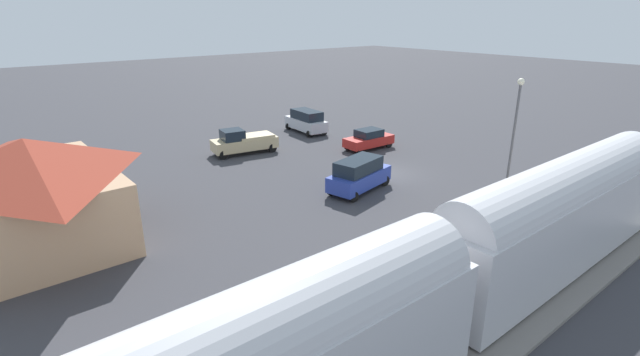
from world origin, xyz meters
The scene contains 12 objects.
ground_plane centered at (0.00, 0.00, 0.00)m, with size 200.00×200.00×0.00m, color #38383D.
railway_track centered at (-14.00, 0.00, 0.09)m, with size 4.80×70.00×0.30m.
platform centered at (-10.00, 0.00, 0.15)m, with size 3.20×46.00×0.30m.
passenger_train centered at (-14.00, 12.60, 2.86)m, with size 2.93×33.36×4.98m.
station_building centered at (4.00, 22.00, 2.87)m, with size 10.86×7.88×5.51m.
pedestrian_on_platform centered at (-9.28, 2.82, 1.28)m, with size 0.36×0.36×1.71m.
pedestrian_waiting_far centered at (-10.71, -6.42, 1.28)m, with size 0.36×0.36×1.71m.
suv_blue centered at (-1.14, 4.23, 1.15)m, with size 2.94×5.20×2.22m.
pickup_tan centered at (11.33, 5.72, 1.03)m, with size 2.88×5.66×2.14m.
suv_silver centered at (13.80, -2.87, 1.15)m, with size 5.03×2.67×2.22m.
sedan_red centered at (5.64, -3.44, 0.88)m, with size 1.99×4.56×1.74m.
light_pole_near_platform centered at (-7.20, -3.74, 4.68)m, with size 0.44×0.44×7.39m.
Camera 1 is at (-22.00, 24.61, 11.26)m, focal length 26.10 mm.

